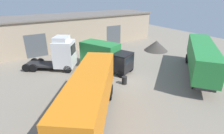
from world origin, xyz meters
The scene contains 8 objects.
ground_plane centered at (0.00, 0.00, 0.00)m, with size 60.00×60.00×0.00m, color gray.
warehouse_building centered at (0.00, 18.11, 2.83)m, with size 33.08×8.73×5.65m.
tractor_unit_white centered at (-5.41, 7.09, 2.08)m, with size 6.74×5.90×4.41m.
container_trailer_green centered at (8.01, -3.68, 2.52)m, with size 10.99×9.30×3.92m.
box_truck_black centered at (-0.58, 4.10, 1.93)m, with size 4.98×7.27×3.48m.
container_trailer_blue centered at (-6.70, -4.31, 2.58)m, with size 8.22×9.65×4.05m.
gravel_pile centered at (11.10, 6.38, 0.88)m, with size 4.10×4.10×1.77m.
oil_drum centered at (-0.90, -0.64, 0.44)m, with size 0.58×0.58×0.88m.
Camera 1 is at (-11.28, -14.44, 9.31)m, focal length 28.00 mm.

